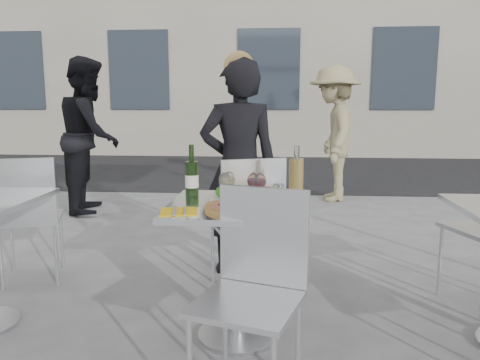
# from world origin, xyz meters

# --- Properties ---
(ground) EXTENTS (80.00, 80.00, 0.00)m
(ground) POSITION_xyz_m (0.00, 0.00, 0.00)
(ground) COLOR #5E5E60
(street_asphalt) EXTENTS (24.00, 5.00, 0.00)m
(street_asphalt) POSITION_xyz_m (0.00, 6.50, 0.00)
(street_asphalt) COLOR black
(street_asphalt) RESTS_ON ground
(main_table) EXTENTS (0.72, 0.72, 0.75)m
(main_table) POSITION_xyz_m (0.00, 0.00, 0.54)
(main_table) COLOR #B7BABF
(main_table) RESTS_ON ground
(chair_far) EXTENTS (0.55, 0.56, 0.93)m
(chair_far) POSITION_xyz_m (0.02, 0.58, 0.55)
(chair_far) COLOR silver
(chair_far) RESTS_ON ground
(chair_near) EXTENTS (0.52, 0.53, 0.91)m
(chair_near) POSITION_xyz_m (0.11, -0.48, 0.54)
(chair_near) COLOR silver
(chair_near) RESTS_ON ground
(side_chair_lfar) EXTENTS (0.53, 0.54, 0.91)m
(side_chair_lfar) POSITION_xyz_m (-1.52, 0.65, 0.54)
(side_chair_lfar) COLOR silver
(side_chair_lfar) RESTS_ON ground
(woman_diner) EXTENTS (0.64, 0.48, 1.59)m
(woman_diner) POSITION_xyz_m (-0.08, 1.02, 0.79)
(woman_diner) COLOR black
(woman_diner) RESTS_ON ground
(pedestrian_a) EXTENTS (0.85, 1.00, 1.78)m
(pedestrian_a) POSITION_xyz_m (-1.97, 2.91, 0.89)
(pedestrian_a) COLOR black
(pedestrian_a) RESTS_ON ground
(pedestrian_b) EXTENTS (0.67, 1.14, 1.74)m
(pedestrian_b) POSITION_xyz_m (0.93, 3.73, 0.87)
(pedestrian_b) COLOR #90845D
(pedestrian_b) RESTS_ON ground
(pizza_near) EXTENTS (0.36, 0.36, 0.02)m
(pizza_near) POSITION_xyz_m (0.03, -0.12, 0.76)
(pizza_near) COLOR #E2AC58
(pizza_near) RESTS_ON main_table
(pizza_far) EXTENTS (0.33, 0.33, 0.03)m
(pizza_far) POSITION_xyz_m (0.10, 0.21, 0.77)
(pizza_far) COLOR white
(pizza_far) RESTS_ON main_table
(salad_plate) EXTENTS (0.22, 0.22, 0.09)m
(salad_plate) POSITION_xyz_m (-0.05, 0.09, 0.79)
(salad_plate) COLOR white
(salad_plate) RESTS_ON main_table
(wine_bottle) EXTENTS (0.07, 0.08, 0.29)m
(wine_bottle) POSITION_xyz_m (-0.27, 0.15, 0.86)
(wine_bottle) COLOR #2B531F
(wine_bottle) RESTS_ON main_table
(carafe) EXTENTS (0.08, 0.08, 0.29)m
(carafe) POSITION_xyz_m (0.31, 0.17, 0.87)
(carafe) COLOR tan
(carafe) RESTS_ON main_table
(sugar_shaker) EXTENTS (0.06, 0.06, 0.11)m
(sugar_shaker) POSITION_xyz_m (0.21, -0.00, 0.80)
(sugar_shaker) COLOR white
(sugar_shaker) RESTS_ON main_table
(wineglass_white_a) EXTENTS (0.07, 0.07, 0.16)m
(wineglass_white_a) POSITION_xyz_m (-0.05, 0.08, 0.86)
(wineglass_white_a) COLOR white
(wineglass_white_a) RESTS_ON main_table
(wineglass_white_b) EXTENTS (0.07, 0.07, 0.16)m
(wineglass_white_b) POSITION_xyz_m (-0.07, 0.05, 0.86)
(wineglass_white_b) COLOR white
(wineglass_white_b) RESTS_ON main_table
(wineglass_red_a) EXTENTS (0.07, 0.07, 0.16)m
(wineglass_red_a) POSITION_xyz_m (0.08, 0.04, 0.86)
(wineglass_red_a) COLOR white
(wineglass_red_a) RESTS_ON main_table
(wineglass_red_b) EXTENTS (0.07, 0.07, 0.16)m
(wineglass_red_b) POSITION_xyz_m (0.11, 0.04, 0.86)
(wineglass_red_b) COLOR white
(wineglass_red_b) RESTS_ON main_table
(napkin_left) EXTENTS (0.21, 0.21, 0.01)m
(napkin_left) POSITION_xyz_m (-0.27, -0.21, 0.75)
(napkin_left) COLOR yellow
(napkin_left) RESTS_ON main_table
(napkin_right) EXTENTS (0.20, 0.20, 0.01)m
(napkin_right) POSITION_xyz_m (0.23, -0.19, 0.75)
(napkin_right) COLOR yellow
(napkin_right) RESTS_ON main_table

